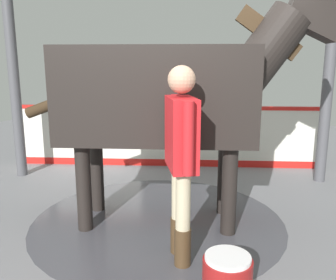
{
  "coord_description": "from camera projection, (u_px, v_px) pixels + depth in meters",
  "views": [
    {
      "loc": [
        3.24,
        1.6,
        1.77
      ],
      "look_at": [
        0.18,
        0.04,
        1.04
      ],
      "focal_mm": 38.24,
      "sensor_mm": 36.0,
      "label": 1
    }
  ],
  "objects": [
    {
      "name": "wash_bucket",
      "position": [
        227.0,
        278.0,
        2.71
      ],
      "size": [
        0.38,
        0.38,
        0.36
      ],
      "color": "maroon",
      "rests_on": "ground"
    },
    {
      "name": "roof_post_far",
      "position": [
        15.0,
        91.0,
        5.53
      ],
      "size": [
        0.16,
        0.16,
        2.72
      ],
      "primitive_type": "cylinder",
      "color": "#4C4C51",
      "rests_on": "ground"
    },
    {
      "name": "barrier_wall",
      "position": [
        170.0,
        138.0,
        6.23
      ],
      "size": [
        2.17,
        4.87,
        1.06
      ],
      "color": "silver",
      "rests_on": "ground"
    },
    {
      "name": "handler",
      "position": [
        181.0,
        151.0,
        3.11
      ],
      "size": [
        0.59,
        0.47,
        1.76
      ],
      "rotation": [
        0.0,
        0.0,
        5.32
      ],
      "color": "#47331E",
      "rests_on": "ground"
    },
    {
      "name": "ground_plane",
      "position": [
        172.0,
        230.0,
        3.9
      ],
      "size": [
        16.0,
        16.0,
        0.02
      ],
      "primitive_type": "cube",
      "color": "gray"
    },
    {
      "name": "horse",
      "position": [
        168.0,
        93.0,
        3.81
      ],
      "size": [
        1.74,
        3.18,
        2.53
      ],
      "rotation": [
        0.0,
        0.0,
        1.98
      ],
      "color": "black",
      "rests_on": "ground"
    },
    {
      "name": "roof_post_near",
      "position": [
        327.0,
        92.0,
        5.24
      ],
      "size": [
        0.16,
        0.16,
        2.72
      ],
      "primitive_type": "cylinder",
      "color": "#4C4C51",
      "rests_on": "ground"
    },
    {
      "name": "wet_patch",
      "position": [
        158.0,
        220.0,
        4.13
      ],
      "size": [
        2.86,
        2.86,
        0.0
      ],
      "primitive_type": "cylinder",
      "color": "#4C4C54",
      "rests_on": "ground"
    }
  ]
}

